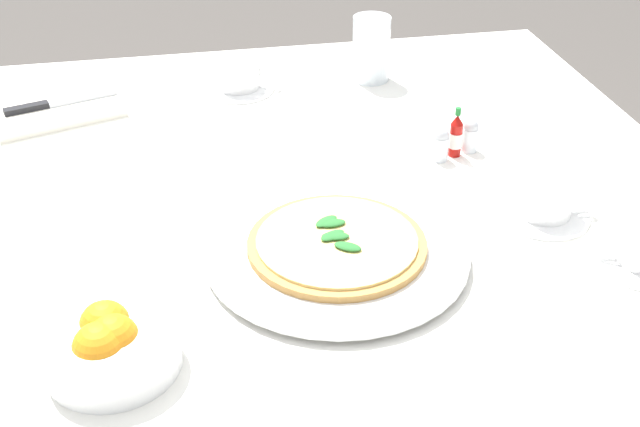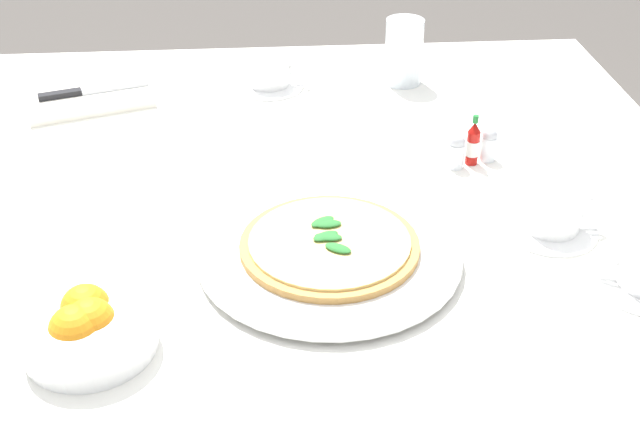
{
  "view_description": "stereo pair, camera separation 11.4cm",
  "coord_description": "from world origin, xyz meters",
  "px_view_note": "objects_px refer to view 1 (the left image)",
  "views": [
    {
      "loc": [
        -0.18,
        -1.03,
        1.35
      ],
      "look_at": [
        0.01,
        -0.08,
        0.74
      ],
      "focal_mm": 46.22,
      "sensor_mm": 36.0,
      "label": 1
    },
    {
      "loc": [
        -0.06,
        -1.04,
        1.35
      ],
      "look_at": [
        0.01,
        -0.08,
        0.74
      ],
      "focal_mm": 46.22,
      "sensor_mm": 36.0,
      "label": 2
    }
  ],
  "objects_px": {
    "coffee_cup_right_edge": "(546,199)",
    "water_glass_back_corner": "(371,52)",
    "pizza_plate": "(337,252)",
    "coffee_cup_left_edge": "(239,77)",
    "napkin_folded": "(56,111)",
    "dinner_knife": "(56,103)",
    "hot_sauce_bottle": "(456,136)",
    "pizza": "(337,243)",
    "citrus_bowl": "(110,346)",
    "pepper_shaker": "(440,146)",
    "salt_shaker": "(470,137)"
  },
  "relations": [
    {
      "from": "coffee_cup_right_edge",
      "to": "water_glass_back_corner",
      "type": "bearing_deg",
      "value": 103.24
    },
    {
      "from": "pizza_plate",
      "to": "coffee_cup_right_edge",
      "type": "height_order",
      "value": "coffee_cup_right_edge"
    },
    {
      "from": "coffee_cup_left_edge",
      "to": "napkin_folded",
      "type": "bearing_deg",
      "value": -171.81
    },
    {
      "from": "water_glass_back_corner",
      "to": "dinner_knife",
      "type": "xyz_separation_m",
      "value": [
        -0.58,
        -0.05,
        -0.03
      ]
    },
    {
      "from": "napkin_folded",
      "to": "hot_sauce_bottle",
      "type": "xyz_separation_m",
      "value": [
        0.64,
        -0.27,
        0.02
      ]
    },
    {
      "from": "pizza",
      "to": "citrus_bowl",
      "type": "relative_size",
      "value": 1.56
    },
    {
      "from": "pepper_shaker",
      "to": "salt_shaker",
      "type": "bearing_deg",
      "value": 19.65
    },
    {
      "from": "coffee_cup_left_edge",
      "to": "water_glass_back_corner",
      "type": "distance_m",
      "value": 0.25
    },
    {
      "from": "coffee_cup_right_edge",
      "to": "napkin_folded",
      "type": "height_order",
      "value": "coffee_cup_right_edge"
    },
    {
      "from": "water_glass_back_corner",
      "to": "citrus_bowl",
      "type": "relative_size",
      "value": 0.82
    },
    {
      "from": "coffee_cup_right_edge",
      "to": "pepper_shaker",
      "type": "height_order",
      "value": "coffee_cup_right_edge"
    },
    {
      "from": "pepper_shaker",
      "to": "hot_sauce_bottle",
      "type": "bearing_deg",
      "value": 19.65
    },
    {
      "from": "pizza_plate",
      "to": "dinner_knife",
      "type": "bearing_deg",
      "value": 127.03
    },
    {
      "from": "citrus_bowl",
      "to": "salt_shaker",
      "type": "relative_size",
      "value": 2.67
    },
    {
      "from": "pizza_plate",
      "to": "salt_shaker",
      "type": "distance_m",
      "value": 0.37
    },
    {
      "from": "hot_sauce_bottle",
      "to": "salt_shaker",
      "type": "height_order",
      "value": "hot_sauce_bottle"
    },
    {
      "from": "pizza",
      "to": "pizza_plate",
      "type": "bearing_deg",
      "value": -86.67
    },
    {
      "from": "pizza",
      "to": "water_glass_back_corner",
      "type": "height_order",
      "value": "water_glass_back_corner"
    },
    {
      "from": "water_glass_back_corner",
      "to": "pepper_shaker",
      "type": "distance_m",
      "value": 0.34
    },
    {
      "from": "pizza_plate",
      "to": "salt_shaker",
      "type": "relative_size",
      "value": 6.15
    },
    {
      "from": "water_glass_back_corner",
      "to": "napkin_folded",
      "type": "relative_size",
      "value": 0.49
    },
    {
      "from": "pizza",
      "to": "pepper_shaker",
      "type": "bearing_deg",
      "value": 47.27
    },
    {
      "from": "citrus_bowl",
      "to": "napkin_folded",
      "type": "bearing_deg",
      "value": 99.3
    },
    {
      "from": "coffee_cup_right_edge",
      "to": "hot_sauce_bottle",
      "type": "bearing_deg",
      "value": 108.13
    },
    {
      "from": "coffee_cup_right_edge",
      "to": "salt_shaker",
      "type": "relative_size",
      "value": 2.36
    },
    {
      "from": "napkin_folded",
      "to": "hot_sauce_bottle",
      "type": "height_order",
      "value": "hot_sauce_bottle"
    },
    {
      "from": "citrus_bowl",
      "to": "salt_shaker",
      "type": "distance_m",
      "value": 0.69
    },
    {
      "from": "salt_shaker",
      "to": "pepper_shaker",
      "type": "distance_m",
      "value": 0.06
    },
    {
      "from": "water_glass_back_corner",
      "to": "citrus_bowl",
      "type": "bearing_deg",
      "value": -123.23
    },
    {
      "from": "salt_shaker",
      "to": "dinner_knife",
      "type": "bearing_deg",
      "value": 158.35
    },
    {
      "from": "napkin_folded",
      "to": "dinner_knife",
      "type": "bearing_deg",
      "value": -0.82
    },
    {
      "from": "water_glass_back_corner",
      "to": "dinner_knife",
      "type": "relative_size",
      "value": 0.64
    },
    {
      "from": "pizza",
      "to": "citrus_bowl",
      "type": "height_order",
      "value": "citrus_bowl"
    },
    {
      "from": "dinner_knife",
      "to": "salt_shaker",
      "type": "xyz_separation_m",
      "value": [
        0.66,
        -0.26,
        0.0
      ]
    },
    {
      "from": "citrus_bowl",
      "to": "pepper_shaker",
      "type": "xyz_separation_m",
      "value": [
        0.5,
        0.38,
        -0.0
      ]
    },
    {
      "from": "napkin_folded",
      "to": "pepper_shaker",
      "type": "distance_m",
      "value": 0.67
    },
    {
      "from": "pizza",
      "to": "napkin_folded",
      "type": "height_order",
      "value": "pizza"
    },
    {
      "from": "coffee_cup_right_edge",
      "to": "salt_shaker",
      "type": "height_order",
      "value": "coffee_cup_right_edge"
    },
    {
      "from": "pizza_plate",
      "to": "coffee_cup_left_edge",
      "type": "relative_size",
      "value": 2.61
    },
    {
      "from": "citrus_bowl",
      "to": "hot_sauce_bottle",
      "type": "bearing_deg",
      "value": 36.68
    },
    {
      "from": "water_glass_back_corner",
      "to": "salt_shaker",
      "type": "relative_size",
      "value": 2.19
    },
    {
      "from": "water_glass_back_corner",
      "to": "dinner_knife",
      "type": "height_order",
      "value": "water_glass_back_corner"
    },
    {
      "from": "napkin_folded",
      "to": "citrus_bowl",
      "type": "height_order",
      "value": "citrus_bowl"
    },
    {
      "from": "pizza_plate",
      "to": "hot_sauce_bottle",
      "type": "xyz_separation_m",
      "value": [
        0.25,
        0.25,
        0.02
      ]
    },
    {
      "from": "water_glass_back_corner",
      "to": "napkin_folded",
      "type": "height_order",
      "value": "water_glass_back_corner"
    },
    {
      "from": "pizza",
      "to": "coffee_cup_right_edge",
      "type": "bearing_deg",
      "value": 8.45
    },
    {
      "from": "dinner_knife",
      "to": "pepper_shaker",
      "type": "xyz_separation_m",
      "value": [
        0.61,
        -0.28,
        0.0
      ]
    },
    {
      "from": "pizza_plate",
      "to": "pizza",
      "type": "xyz_separation_m",
      "value": [
        -0.0,
        0.0,
        0.01
      ]
    },
    {
      "from": "pizza",
      "to": "coffee_cup_right_edge",
      "type": "relative_size",
      "value": 1.77
    },
    {
      "from": "coffee_cup_right_edge",
      "to": "water_glass_back_corner",
      "type": "xyz_separation_m",
      "value": [
        -0.12,
        0.52,
        0.03
      ]
    }
  ]
}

